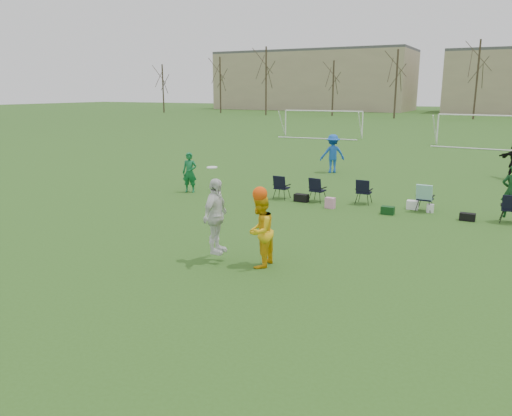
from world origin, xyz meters
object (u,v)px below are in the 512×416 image
Objects in this scene: center_contest at (239,223)px; goal_mid at (488,122)px; fielder_green_near at (190,172)px; goal_left at (323,116)px; fielder_blue at (333,154)px.

goal_mid reaches higher than center_contest.
goal_mid is at bearing 50.65° from fielder_green_near.
goal_left is (-10.14, 33.83, 0.85)m from center_contest.
goal_left is (-3.79, 26.86, 1.07)m from fielder_green_near.
goal_mid is (3.86, 31.83, 0.85)m from center_contest.
goal_left is 14.14m from goal_mid.
fielder_green_near is 27.14m from goal_left.
fielder_green_near is at bearing 30.96° from fielder_blue.
center_contest reaches higher than fielder_blue.
goal_mid reaches higher than fielder_green_near.
fielder_blue is 0.83× the size of center_contest.
goal_mid is (6.50, 17.03, 0.91)m from fielder_blue.
goal_left reaches higher than fielder_blue.
center_contest is at bearing -92.91° from goal_mid.
center_contest is 32.07m from goal_mid.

